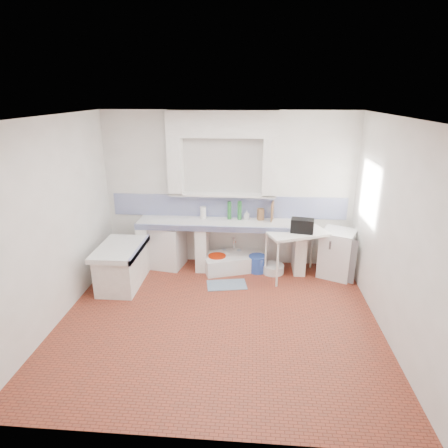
# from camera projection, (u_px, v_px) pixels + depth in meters

# --- Properties ---
(floor) EXTENTS (4.50, 4.50, 0.00)m
(floor) POSITION_uv_depth(u_px,v_px,m) (219.00, 319.00, 5.45)
(floor) COLOR brown
(floor) RESTS_ON ground
(ceiling) EXTENTS (4.50, 4.50, 0.00)m
(ceiling) POSITION_uv_depth(u_px,v_px,m) (217.00, 117.00, 4.53)
(ceiling) COLOR white
(ceiling) RESTS_ON ground
(wall_back) EXTENTS (4.50, 0.00, 4.50)m
(wall_back) POSITION_uv_depth(u_px,v_px,m) (228.00, 190.00, 6.87)
(wall_back) COLOR white
(wall_back) RESTS_ON ground
(wall_front) EXTENTS (4.50, 0.00, 4.50)m
(wall_front) POSITION_uv_depth(u_px,v_px,m) (195.00, 310.00, 3.10)
(wall_front) COLOR white
(wall_front) RESTS_ON ground
(wall_left) EXTENTS (0.00, 4.50, 4.50)m
(wall_left) POSITION_uv_depth(u_px,v_px,m) (53.00, 223.00, 5.15)
(wall_left) COLOR white
(wall_left) RESTS_ON ground
(wall_right) EXTENTS (0.00, 4.50, 4.50)m
(wall_right) POSITION_uv_depth(u_px,v_px,m) (394.00, 232.00, 4.82)
(wall_right) COLOR white
(wall_right) RESTS_ON ground
(alcove_mass) EXTENTS (1.90, 0.25, 0.45)m
(alcove_mass) POSITION_uv_depth(u_px,v_px,m) (222.00, 124.00, 6.37)
(alcove_mass) COLOR white
(alcove_mass) RESTS_ON ground
(window_frame) EXTENTS (0.35, 0.86, 1.06)m
(window_frame) POSITION_uv_depth(u_px,v_px,m) (381.00, 193.00, 5.87)
(window_frame) COLOR #372111
(window_frame) RESTS_ON ground
(lace_valance) EXTENTS (0.01, 0.84, 0.24)m
(lace_valance) POSITION_uv_depth(u_px,v_px,m) (375.00, 169.00, 5.76)
(lace_valance) COLOR white
(lace_valance) RESTS_ON ground
(counter_slab) EXTENTS (3.00, 0.60, 0.08)m
(counter_slab) POSITION_uv_depth(u_px,v_px,m) (222.00, 224.00, 6.77)
(counter_slab) COLOR white
(counter_slab) RESTS_ON ground
(counter_lip) EXTENTS (3.00, 0.04, 0.10)m
(counter_lip) POSITION_uv_depth(u_px,v_px,m) (220.00, 229.00, 6.51)
(counter_lip) COLOR navy
(counter_lip) RESTS_ON ground
(counter_pier_left) EXTENTS (0.20, 0.55, 0.82)m
(counter_pier_left) POSITION_uv_depth(u_px,v_px,m) (146.00, 245.00, 7.02)
(counter_pier_left) COLOR white
(counter_pier_left) RESTS_ON ground
(counter_pier_mid) EXTENTS (0.20, 0.55, 0.82)m
(counter_pier_mid) POSITION_uv_depth(u_px,v_px,m) (203.00, 246.00, 6.95)
(counter_pier_mid) COLOR white
(counter_pier_mid) RESTS_ON ground
(counter_pier_right) EXTENTS (0.20, 0.55, 0.82)m
(counter_pier_right) POSITION_uv_depth(u_px,v_px,m) (299.00, 249.00, 6.82)
(counter_pier_right) COLOR white
(counter_pier_right) RESTS_ON ground
(peninsula_top) EXTENTS (0.70, 1.10, 0.08)m
(peninsula_top) POSITION_uv_depth(u_px,v_px,m) (120.00, 249.00, 6.20)
(peninsula_top) COLOR white
(peninsula_top) RESTS_ON ground
(peninsula_base) EXTENTS (0.60, 1.00, 0.62)m
(peninsula_base) POSITION_uv_depth(u_px,v_px,m) (122.00, 268.00, 6.32)
(peninsula_base) COLOR white
(peninsula_base) RESTS_ON ground
(peninsula_lip) EXTENTS (0.04, 1.10, 0.10)m
(peninsula_lip) POSITION_uv_depth(u_px,v_px,m) (140.00, 249.00, 6.18)
(peninsula_lip) COLOR navy
(peninsula_lip) RESTS_ON ground
(backsplash) EXTENTS (4.27, 0.03, 0.40)m
(backsplash) POSITION_uv_depth(u_px,v_px,m) (228.00, 206.00, 6.95)
(backsplash) COLOR navy
(backsplash) RESTS_ON ground
(stove) EXTENTS (0.65, 0.63, 0.79)m
(stove) POSITION_uv_depth(u_px,v_px,m) (167.00, 246.00, 7.01)
(stove) COLOR white
(stove) RESTS_ON ground
(sink) EXTENTS (1.20, 0.90, 0.26)m
(sink) POSITION_uv_depth(u_px,v_px,m) (233.00, 262.00, 6.97)
(sink) COLOR white
(sink) RESTS_ON ground
(side_table) EXTENTS (1.15, 0.91, 0.05)m
(side_table) POSITION_uv_depth(u_px,v_px,m) (296.00, 254.00, 6.57)
(side_table) COLOR white
(side_table) RESTS_ON ground
(fridge) EXTENTS (0.71, 0.71, 0.83)m
(fridge) POSITION_uv_depth(u_px,v_px,m) (337.00, 253.00, 6.63)
(fridge) COLOR white
(fridge) RESTS_ON ground
(bucket_red) EXTENTS (0.38, 0.38, 0.30)m
(bucket_red) POSITION_uv_depth(u_px,v_px,m) (217.00, 263.00, 6.88)
(bucket_red) COLOR red
(bucket_red) RESTS_ON ground
(bucket_orange) EXTENTS (0.36, 0.36, 0.28)m
(bucket_orange) POSITION_uv_depth(u_px,v_px,m) (235.00, 261.00, 6.97)
(bucket_orange) COLOR #C84431
(bucket_orange) RESTS_ON ground
(bucket_blue) EXTENTS (0.41, 0.41, 0.30)m
(bucket_blue) POSITION_uv_depth(u_px,v_px,m) (257.00, 264.00, 6.86)
(bucket_blue) COLOR #2D50B2
(bucket_blue) RESTS_ON ground
(basin_white) EXTENTS (0.51, 0.51, 0.15)m
(basin_white) POSITION_uv_depth(u_px,v_px,m) (273.00, 269.00, 6.83)
(basin_white) COLOR white
(basin_white) RESTS_ON ground
(water_bottle_a) EXTENTS (0.10, 0.10, 0.29)m
(water_bottle_a) POSITION_uv_depth(u_px,v_px,m) (224.00, 257.00, 7.15)
(water_bottle_a) COLOR silver
(water_bottle_a) RESTS_ON ground
(water_bottle_b) EXTENTS (0.10, 0.10, 0.30)m
(water_bottle_b) POSITION_uv_depth(u_px,v_px,m) (239.00, 257.00, 7.12)
(water_bottle_b) COLOR silver
(water_bottle_b) RESTS_ON ground
(black_bag) EXTENTS (0.41, 0.28, 0.24)m
(black_bag) POSITION_uv_depth(u_px,v_px,m) (302.00, 226.00, 6.36)
(black_bag) COLOR black
(black_bag) RESTS_ON side_table
(green_bottle_a) EXTENTS (0.07, 0.07, 0.33)m
(green_bottle_a) POSITION_uv_depth(u_px,v_px,m) (229.00, 211.00, 6.84)
(green_bottle_a) COLOR #246A2D
(green_bottle_a) RESTS_ON counter_slab
(green_bottle_b) EXTENTS (0.09, 0.09, 0.34)m
(green_bottle_b) POSITION_uv_depth(u_px,v_px,m) (240.00, 210.00, 6.82)
(green_bottle_b) COLOR #246A2D
(green_bottle_b) RESTS_ON counter_slab
(knife_block) EXTENTS (0.13, 0.12, 0.21)m
(knife_block) POSITION_uv_depth(u_px,v_px,m) (261.00, 214.00, 6.81)
(knife_block) COLOR olive
(knife_block) RESTS_ON counter_slab
(cutting_board) EXTENTS (0.06, 0.24, 0.33)m
(cutting_board) POSITION_uv_depth(u_px,v_px,m) (272.00, 211.00, 6.78)
(cutting_board) COLOR olive
(cutting_board) RESTS_ON counter_slab
(paper_towel) EXTENTS (0.13, 0.13, 0.22)m
(paper_towel) POSITION_uv_depth(u_px,v_px,m) (203.00, 213.00, 6.89)
(paper_towel) COLOR white
(paper_towel) RESTS_ON counter_slab
(soap_bottle) EXTENTS (0.10, 0.10, 0.17)m
(soap_bottle) POSITION_uv_depth(u_px,v_px,m) (247.00, 215.00, 6.83)
(soap_bottle) COLOR white
(soap_bottle) RESTS_ON counter_slab
(rug) EXTENTS (0.71, 0.49, 0.01)m
(rug) POSITION_uv_depth(u_px,v_px,m) (227.00, 285.00, 6.40)
(rug) COLOR #2C557E
(rug) RESTS_ON ground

